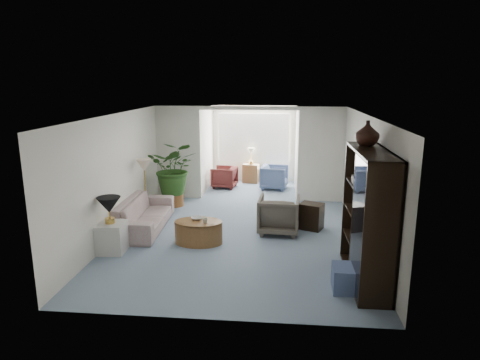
# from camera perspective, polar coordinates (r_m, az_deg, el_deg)

# --- Properties ---
(floor) EXTENTS (6.00, 6.00, 0.00)m
(floor) POSITION_cam_1_polar(r_m,az_deg,el_deg) (8.74, -0.38, -7.94)
(floor) COLOR #8599B0
(floor) RESTS_ON ground
(sunroom_floor) EXTENTS (2.60, 2.60, 0.00)m
(sunroom_floor) POSITION_cam_1_polar(r_m,az_deg,el_deg) (12.63, 1.51, -1.25)
(sunroom_floor) COLOR #8599B0
(sunroom_floor) RESTS_ON ground
(back_pier_left) EXTENTS (1.20, 0.12, 2.50)m
(back_pier_left) POSITION_cam_1_polar(r_m,az_deg,el_deg) (11.59, -8.26, 3.62)
(back_pier_left) COLOR white
(back_pier_left) RESTS_ON ground
(back_pier_right) EXTENTS (1.20, 0.12, 2.50)m
(back_pier_right) POSITION_cam_1_polar(r_m,az_deg,el_deg) (11.32, 10.81, 3.29)
(back_pier_right) COLOR white
(back_pier_right) RESTS_ON ground
(back_header) EXTENTS (2.60, 0.12, 0.10)m
(back_header) POSITION_cam_1_polar(r_m,az_deg,el_deg) (11.16, 1.19, 9.59)
(back_header) COLOR white
(back_header) RESTS_ON back_pier_left
(window_pane) EXTENTS (2.20, 0.02, 1.50)m
(window_pane) POSITION_cam_1_polar(r_m,az_deg,el_deg) (13.43, 1.87, 5.70)
(window_pane) COLOR white
(window_blinds) EXTENTS (2.20, 0.02, 1.50)m
(window_blinds) POSITION_cam_1_polar(r_m,az_deg,el_deg) (13.40, 1.86, 5.68)
(window_blinds) COLOR white
(framed_picture) EXTENTS (0.04, 0.50, 0.40)m
(framed_picture) POSITION_cam_1_polar(r_m,az_deg,el_deg) (8.30, 16.70, 2.57)
(framed_picture) COLOR #B0A38D
(sofa) EXTENTS (0.97, 2.26, 0.65)m
(sofa) POSITION_cam_1_polar(r_m,az_deg,el_deg) (9.50, -12.72, -4.44)
(sofa) COLOR #BBB29E
(sofa) RESTS_ON ground
(end_table) EXTENTS (0.54, 0.54, 0.57)m
(end_table) POSITION_cam_1_polar(r_m,az_deg,el_deg) (8.39, -16.86, -7.38)
(end_table) COLOR silver
(end_table) RESTS_ON ground
(table_lamp) EXTENTS (0.44, 0.44, 0.30)m
(table_lamp) POSITION_cam_1_polar(r_m,az_deg,el_deg) (8.19, -17.16, -3.22)
(table_lamp) COLOR black
(table_lamp) RESTS_ON end_table
(floor_lamp) EXTENTS (0.36, 0.36, 0.28)m
(floor_lamp) POSITION_cam_1_polar(r_m,az_deg,el_deg) (10.02, -12.73, 1.94)
(floor_lamp) COLOR beige
(floor_lamp) RESTS_ON ground
(coffee_table) EXTENTS (1.21, 1.21, 0.45)m
(coffee_table) POSITION_cam_1_polar(r_m,az_deg,el_deg) (8.52, -5.56, -6.96)
(coffee_table) COLOR brown
(coffee_table) RESTS_ON ground
(coffee_bowl) EXTENTS (0.28, 0.28, 0.05)m
(coffee_bowl) POSITION_cam_1_polar(r_m,az_deg,el_deg) (8.54, -5.80, -5.12)
(coffee_bowl) COLOR beige
(coffee_bowl) RESTS_ON coffee_table
(coffee_cup) EXTENTS (0.14, 0.14, 0.10)m
(coffee_cup) POSITION_cam_1_polar(r_m,az_deg,el_deg) (8.31, -4.71, -5.46)
(coffee_cup) COLOR beige
(coffee_cup) RESTS_ON coffee_table
(wingback_chair) EXTENTS (0.89, 0.91, 0.78)m
(wingback_chair) POSITION_cam_1_polar(r_m,az_deg,el_deg) (9.03, 5.22, -4.65)
(wingback_chair) COLOR #585045
(wingback_chair) RESTS_ON ground
(side_table_dark) EXTENTS (0.59, 0.54, 0.57)m
(side_table_dark) POSITION_cam_1_polar(r_m,az_deg,el_deg) (9.38, 9.51, -4.79)
(side_table_dark) COLOR black
(side_table_dark) RESTS_ON ground
(entertainment_cabinet) EXTENTS (0.51, 1.91, 2.12)m
(entertainment_cabinet) POSITION_cam_1_polar(r_m,az_deg,el_deg) (7.00, 16.77, -4.77)
(entertainment_cabinet) COLOR black
(entertainment_cabinet) RESTS_ON ground
(cabinet_urn) EXTENTS (0.39, 0.39, 0.40)m
(cabinet_urn) POSITION_cam_1_polar(r_m,az_deg,el_deg) (7.22, 16.68, 6.03)
(cabinet_urn) COLOR black
(cabinet_urn) RESTS_ON entertainment_cabinet
(ottoman) EXTENTS (0.49, 0.49, 0.38)m
(ottoman) POSITION_cam_1_polar(r_m,az_deg,el_deg) (6.90, 14.29, -12.65)
(ottoman) COLOR slate
(ottoman) RESTS_ON ground
(plant_pot) EXTENTS (0.40, 0.40, 0.32)m
(plant_pot) POSITION_cam_1_polar(r_m,az_deg,el_deg) (11.07, -8.62, -2.64)
(plant_pot) COLOR #96592B
(plant_pot) RESTS_ON ground
(house_plant) EXTENTS (1.22, 1.06, 1.36)m
(house_plant) POSITION_cam_1_polar(r_m,az_deg,el_deg) (10.87, -8.77, 1.62)
(house_plant) COLOR #29531C
(house_plant) RESTS_ON plant_pot
(sunroom_chair_blue) EXTENTS (0.87, 0.85, 0.70)m
(sunroom_chair_blue) POSITION_cam_1_polar(r_m,az_deg,el_deg) (12.67, 4.62, 0.37)
(sunroom_chair_blue) COLOR slate
(sunroom_chair_blue) RESTS_ON ground
(sunroom_chair_maroon) EXTENTS (0.79, 0.78, 0.64)m
(sunroom_chair_maroon) POSITION_cam_1_polar(r_m,az_deg,el_deg) (12.78, -2.12, 0.39)
(sunroom_chair_maroon) COLOR maroon
(sunroom_chair_maroon) RESTS_ON ground
(sunroom_table) EXTENTS (0.53, 0.44, 0.59)m
(sunroom_table) POSITION_cam_1_polar(r_m,az_deg,el_deg) (13.44, 1.47, 0.92)
(sunroom_table) COLOR brown
(sunroom_table) RESTS_ON ground
(shelf_clutter) EXTENTS (0.30, 1.12, 1.06)m
(shelf_clutter) POSITION_cam_1_polar(r_m,az_deg,el_deg) (6.90, 16.51, -4.74)
(shelf_clutter) COLOR black
(shelf_clutter) RESTS_ON entertainment_cabinet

